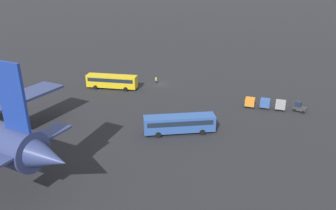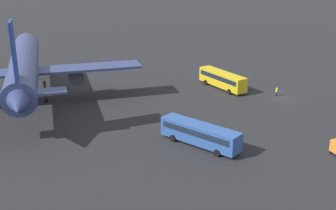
% 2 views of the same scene
% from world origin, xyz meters
% --- Properties ---
extents(ground_plane, '(600.00, 600.00, 0.00)m').
position_xyz_m(ground_plane, '(0.00, 0.00, 0.00)').
color(ground_plane, '#232326').
extents(shuttle_bus_near, '(12.29, 3.74, 3.30)m').
position_xyz_m(shuttle_bus_near, '(10.18, 6.43, 1.98)').
color(shuttle_bus_near, gold).
rests_on(shuttle_bus_near, ground).
extents(shuttle_bus_far, '(12.41, 7.19, 3.19)m').
position_xyz_m(shuttle_bus_far, '(-10.87, 24.88, 1.91)').
color(shuttle_bus_far, '#2D5199').
rests_on(shuttle_bus_far, ground).
extents(baggage_tug, '(2.69, 2.28, 2.10)m').
position_xyz_m(baggage_tug, '(-31.97, 9.32, 0.94)').
color(baggage_tug, '#333338').
rests_on(baggage_tug, ground).
extents(worker_person, '(0.38, 0.38, 1.74)m').
position_xyz_m(worker_person, '(1.08, 0.14, 0.87)').
color(worker_person, '#1E1E2D').
rests_on(worker_person, ground).
extents(cargo_cart_grey, '(2.14, 1.85, 2.06)m').
position_xyz_m(cargo_cart_grey, '(-28.30, 9.71, 1.19)').
color(cargo_cart_grey, '#38383D').
rests_on(cargo_cart_grey, ground).
extents(cargo_cart_blue, '(2.14, 1.85, 2.06)m').
position_xyz_m(cargo_cart_blue, '(-25.29, 9.55, 1.19)').
color(cargo_cart_blue, '#38383D').
rests_on(cargo_cart_blue, ground).
extents(cargo_cart_orange, '(2.14, 1.85, 2.06)m').
position_xyz_m(cargo_cart_orange, '(-22.28, 9.78, 1.19)').
color(cargo_cart_orange, '#38383D').
rests_on(cargo_cart_orange, ground).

